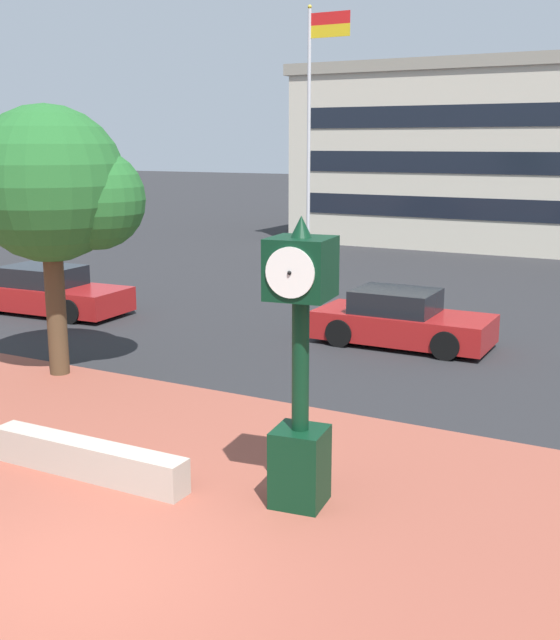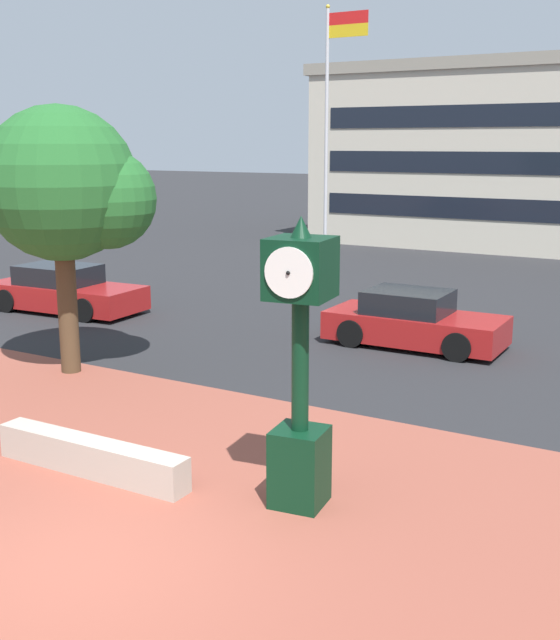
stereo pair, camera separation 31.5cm
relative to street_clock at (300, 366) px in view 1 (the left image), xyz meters
name	(u,v)px [view 1 (the left image)]	position (x,y,z in m)	size (l,w,h in m)	color
ground_plane	(81,566)	(-1.41, -2.56, -1.85)	(200.00, 200.00, 0.00)	#262628
plaza_brick_paving	(140,527)	(-1.41, -1.52, -1.84)	(44.00, 10.07, 0.01)	brown
planter_wall	(88,459)	(-3.01, -0.65, -1.60)	(3.20, 0.40, 0.50)	#ADA393
street_clock	(300,366)	(0.00, 0.00, 0.00)	(0.84, 0.88, 3.73)	black
plaza_tree	(58,189)	(-6.83, 3.07, 1.86)	(3.25, 3.02, 5.31)	#4C3823
car_street_mid	(401,321)	(-1.72, 8.50, -1.28)	(4.03, 1.88, 1.28)	maroon
car_street_far	(48,292)	(-11.48, 7.25, -1.28)	(4.55, 2.06, 1.28)	maroon
flagpole_primary	(312,123)	(-8.13, 16.77, 3.39)	(1.55, 0.14, 9.09)	silver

